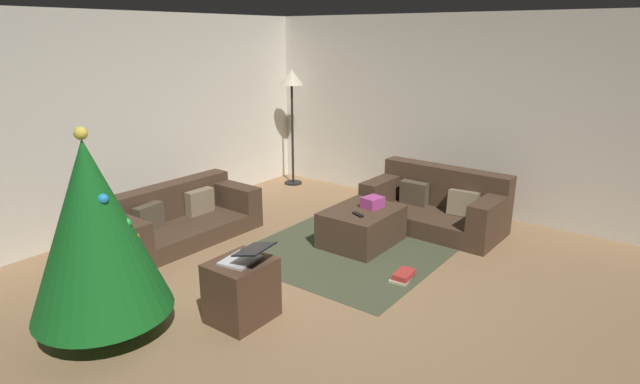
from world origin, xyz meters
TOP-DOWN VIEW (x-y plane):
  - ground_plane at (0.00, 0.00)m, footprint 6.40×6.40m
  - rear_partition at (0.00, 3.14)m, footprint 6.40×0.12m
  - corner_partition at (3.14, 0.00)m, footprint 0.12×6.40m
  - couch_left at (0.07, 2.24)m, footprint 1.83×0.90m
  - couch_right at (2.25, -0.07)m, footprint 0.91×1.69m
  - ottoman at (1.23, 0.40)m, footprint 0.90×0.70m
  - gift_box at (1.36, 0.34)m, footprint 0.26×0.23m
  - tv_remote at (1.03, 0.32)m, footprint 0.11×0.17m
  - christmas_tree at (-1.60, 1.05)m, footprint 1.09×1.09m
  - side_table at (-0.78, 0.32)m, footprint 0.52×0.44m
  - laptop at (-0.78, 0.26)m, footprint 0.36×0.44m
  - book_stack at (0.69, -0.44)m, footprint 0.30×0.22m
  - corner_lamp at (2.68, 2.63)m, footprint 0.36×0.36m
  - area_rug at (1.23, 0.40)m, footprint 2.60×2.00m

SIDE VIEW (x-z plane):
  - ground_plane at x=0.00m, z-range 0.00..0.00m
  - area_rug at x=1.23m, z-range 0.00..0.01m
  - book_stack at x=0.69m, z-range 0.00..0.08m
  - ottoman at x=1.23m, z-range 0.00..0.41m
  - couch_left at x=0.07m, z-range -0.06..0.55m
  - side_table at x=-0.78m, z-range 0.00..0.54m
  - couch_right at x=2.25m, z-range -0.08..0.65m
  - tv_remote at x=1.03m, z-range 0.41..0.44m
  - gift_box at x=1.36m, z-range 0.41..0.54m
  - laptop at x=-0.78m, z-range 0.51..0.68m
  - christmas_tree at x=-1.60m, z-range 0.06..1.76m
  - rear_partition at x=0.00m, z-range 0.00..2.60m
  - corner_partition at x=3.14m, z-range 0.00..2.60m
  - corner_lamp at x=2.68m, z-range 0.65..2.47m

